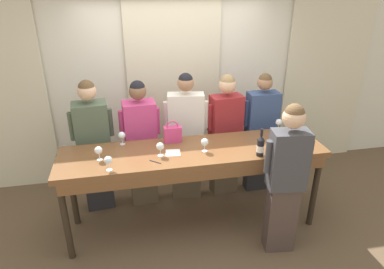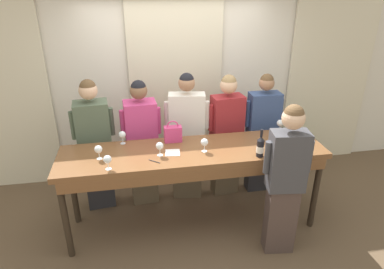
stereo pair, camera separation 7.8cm
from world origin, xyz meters
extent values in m
plane|color=brown|center=(0.00, 0.00, 0.00)|extent=(18.00, 18.00, 0.00)
cube|color=silver|center=(0.00, 1.40, 1.40)|extent=(12.00, 0.06, 2.80)
cube|color=beige|center=(0.00, 1.33, 1.34)|extent=(1.30, 0.03, 2.69)
cube|color=beige|center=(2.35, 1.33, 1.34)|extent=(1.30, 0.03, 2.69)
cube|color=brown|center=(0.00, 0.00, 0.98)|extent=(2.93, 0.73, 0.06)
cube|color=brown|center=(0.00, -0.35, 0.89)|extent=(2.81, 0.03, 0.12)
cylinder|color=#2D2319|center=(-1.39, -0.29, 0.48)|extent=(0.07, 0.07, 0.95)
cylinder|color=#2D2319|center=(1.39, -0.29, 0.48)|extent=(0.07, 0.07, 0.95)
cylinder|color=#2D2319|center=(-1.39, 0.29, 0.48)|extent=(0.07, 0.07, 0.95)
cylinder|color=#2D2319|center=(1.39, 0.29, 0.48)|extent=(0.07, 0.07, 0.95)
cylinder|color=black|center=(0.67, -0.28, 1.11)|extent=(0.08, 0.08, 0.18)
cone|color=black|center=(0.67, -0.28, 1.22)|extent=(0.08, 0.08, 0.04)
cylinder|color=black|center=(0.67, -0.28, 1.28)|extent=(0.03, 0.03, 0.08)
cylinder|color=white|center=(0.67, -0.28, 1.10)|extent=(0.08, 0.08, 0.07)
cube|color=#C63870|center=(-0.19, 0.25, 1.10)|extent=(0.20, 0.10, 0.18)
torus|color=#C63870|center=(-0.19, 0.25, 1.20)|extent=(0.13, 0.01, 0.13)
cylinder|color=white|center=(1.26, -0.01, 1.02)|extent=(0.06, 0.06, 0.00)
cylinder|color=white|center=(1.26, -0.01, 1.05)|extent=(0.01, 0.01, 0.07)
sphere|color=white|center=(1.26, -0.01, 1.13)|extent=(0.08, 0.08, 0.08)
sphere|color=maroon|center=(1.26, -0.01, 1.12)|extent=(0.05, 0.05, 0.05)
cylinder|color=white|center=(0.88, -0.22, 1.02)|extent=(0.06, 0.06, 0.00)
cylinder|color=white|center=(0.88, -0.22, 1.05)|extent=(0.01, 0.01, 0.07)
sphere|color=white|center=(0.88, -0.22, 1.13)|extent=(0.08, 0.08, 0.08)
cylinder|color=white|center=(-0.90, -0.27, 1.02)|extent=(0.06, 0.06, 0.00)
cylinder|color=white|center=(-0.90, -0.27, 1.05)|extent=(0.01, 0.01, 0.07)
sphere|color=white|center=(-0.90, -0.27, 1.13)|extent=(0.08, 0.08, 0.08)
cylinder|color=white|center=(-1.01, -0.04, 1.02)|extent=(0.06, 0.06, 0.00)
cylinder|color=white|center=(-1.01, -0.04, 1.05)|extent=(0.01, 0.01, 0.07)
sphere|color=white|center=(-1.01, -0.04, 1.13)|extent=(0.08, 0.08, 0.08)
cylinder|color=white|center=(-0.37, -0.07, 1.02)|extent=(0.06, 0.06, 0.00)
cylinder|color=white|center=(-0.37, -0.07, 1.05)|extent=(0.01, 0.01, 0.07)
sphere|color=white|center=(-0.37, -0.07, 1.13)|extent=(0.08, 0.08, 0.08)
cylinder|color=white|center=(-0.77, 0.29, 1.02)|extent=(0.06, 0.06, 0.00)
cylinder|color=white|center=(-0.77, 0.29, 1.05)|extent=(0.01, 0.01, 0.07)
sphere|color=white|center=(-0.77, 0.29, 1.13)|extent=(0.08, 0.08, 0.08)
sphere|color=maroon|center=(-0.77, 0.29, 1.12)|extent=(0.05, 0.05, 0.05)
cylinder|color=white|center=(1.14, 0.30, 1.02)|extent=(0.06, 0.06, 0.00)
cylinder|color=white|center=(1.14, 0.30, 1.05)|extent=(0.01, 0.01, 0.07)
sphere|color=white|center=(1.14, 0.30, 1.13)|extent=(0.08, 0.08, 0.08)
cylinder|color=white|center=(0.11, -0.07, 1.02)|extent=(0.06, 0.06, 0.00)
cylinder|color=white|center=(0.11, -0.07, 1.05)|extent=(0.01, 0.01, 0.07)
sphere|color=white|center=(0.11, -0.07, 1.13)|extent=(0.08, 0.08, 0.08)
sphere|color=maroon|center=(0.11, -0.07, 1.12)|extent=(0.05, 0.05, 0.05)
cube|color=white|center=(-0.23, -0.04, 1.02)|extent=(0.17, 0.17, 0.00)
cylinder|color=black|center=(-0.44, -0.20, 1.02)|extent=(0.11, 0.10, 0.01)
cube|color=#28282D|center=(-1.12, 0.61, 0.40)|extent=(0.36, 0.27, 0.80)
cube|color=#4C5B47|center=(-1.12, 0.61, 1.11)|extent=(0.42, 0.32, 0.63)
sphere|color=#DBAD89|center=(-1.12, 0.61, 1.57)|extent=(0.22, 0.22, 0.22)
sphere|color=brown|center=(-1.12, 0.61, 1.60)|extent=(0.19, 0.19, 0.19)
cylinder|color=#4C5B47|center=(-0.90, 0.64, 1.16)|extent=(0.08, 0.08, 0.35)
cylinder|color=#4C5B47|center=(-1.33, 0.59, 1.16)|extent=(0.08, 0.08, 0.35)
cube|color=brown|center=(-0.54, 0.61, 0.39)|extent=(0.34, 0.26, 0.78)
cube|color=#C63D7A|center=(-0.54, 0.61, 1.09)|extent=(0.40, 0.30, 0.62)
sphere|color=brown|center=(-0.54, 0.61, 1.53)|extent=(0.21, 0.21, 0.21)
sphere|color=black|center=(-0.54, 0.61, 1.57)|extent=(0.18, 0.18, 0.18)
cylinder|color=#C63D7A|center=(-0.33, 0.63, 1.13)|extent=(0.07, 0.07, 0.34)
cylinder|color=#C63D7A|center=(-0.76, 0.60, 1.13)|extent=(0.07, 0.07, 0.34)
cube|color=brown|center=(0.03, 0.61, 0.41)|extent=(0.40, 0.23, 0.82)
cube|color=silver|center=(0.03, 0.61, 1.14)|extent=(0.47, 0.27, 0.65)
sphere|color=#9E7051|center=(0.03, 0.61, 1.60)|extent=(0.20, 0.20, 0.20)
sphere|color=black|center=(0.03, 0.61, 1.63)|extent=(0.18, 0.18, 0.18)
cylinder|color=silver|center=(0.27, 0.58, 1.19)|extent=(0.08, 0.08, 0.35)
cylinder|color=silver|center=(-0.21, 0.65, 1.19)|extent=(0.08, 0.08, 0.35)
cube|color=brown|center=(0.56, 0.61, 0.39)|extent=(0.36, 0.24, 0.78)
cube|color=maroon|center=(0.56, 0.61, 1.09)|extent=(0.42, 0.28, 0.62)
sphere|color=#DBAD89|center=(0.56, 0.61, 1.54)|extent=(0.21, 0.21, 0.21)
sphere|color=#93754C|center=(0.56, 0.61, 1.58)|extent=(0.19, 0.19, 0.19)
cylinder|color=maroon|center=(0.78, 0.64, 1.14)|extent=(0.08, 0.08, 0.34)
cylinder|color=maroon|center=(0.34, 0.59, 1.14)|extent=(0.08, 0.08, 0.34)
cube|color=#28282D|center=(1.05, 0.61, 0.39)|extent=(0.34, 0.19, 0.79)
cube|color=#334775|center=(1.05, 0.61, 1.10)|extent=(0.40, 0.22, 0.62)
sphere|color=#9E7051|center=(1.05, 0.61, 1.54)|extent=(0.19, 0.19, 0.19)
sphere|color=brown|center=(1.05, 0.61, 1.58)|extent=(0.17, 0.17, 0.17)
cylinder|color=#334775|center=(1.27, 0.61, 1.15)|extent=(0.07, 0.07, 0.34)
cylinder|color=#334775|center=(0.83, 0.61, 1.15)|extent=(0.07, 0.07, 0.34)
cube|color=#473833|center=(0.84, -0.58, 0.39)|extent=(0.33, 0.23, 0.79)
cube|color=#3D3D42|center=(0.84, -0.58, 1.10)|extent=(0.39, 0.27, 0.62)
sphere|color=#DBAD89|center=(0.84, -0.58, 1.55)|extent=(0.22, 0.22, 0.22)
sphere|color=brown|center=(0.84, -0.58, 1.59)|extent=(0.19, 0.19, 0.19)
cylinder|color=#3D3D42|center=(0.64, -0.55, 1.15)|extent=(0.08, 0.08, 0.34)
cylinder|color=#3D3D42|center=(1.04, -0.60, 1.15)|extent=(0.08, 0.08, 0.34)
cylinder|color=#935B3D|center=(1.83, 1.04, 0.12)|extent=(0.31, 0.31, 0.23)
ellipsoid|color=#47844C|center=(1.83, 1.04, 0.44)|extent=(0.32, 0.32, 0.46)
camera|label=1|loc=(-0.69, -3.30, 2.73)|focal=32.00mm
camera|label=2|loc=(-0.61, -3.31, 2.73)|focal=32.00mm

